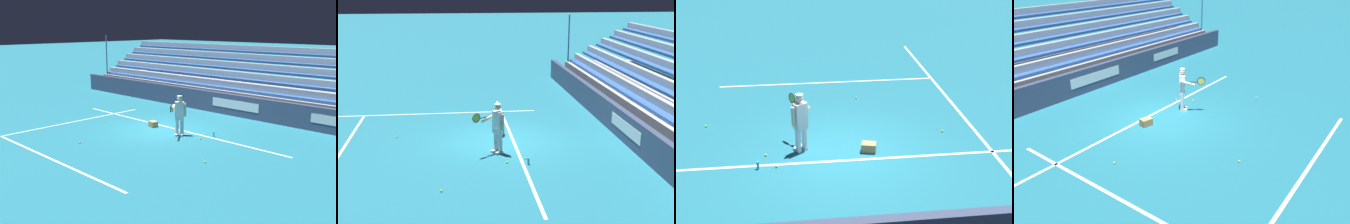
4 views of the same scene
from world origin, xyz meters
TOP-DOWN VIEW (x-y plane):
  - ground_plane at (0.00, 0.00)m, footprint 160.00×160.00m
  - court_baseline_white at (0.00, -0.50)m, footprint 12.00×0.10m
  - court_sideline_white at (4.11, 4.00)m, footprint 0.10×12.00m
  - court_service_line_white at (0.00, 5.50)m, footprint 8.22×0.10m
  - tennis_player at (-1.21, 0.21)m, footprint 0.60×1.06m
  - ball_box_cardboard at (0.67, -0.07)m, footprint 0.46×0.39m
  - tennis_ball_on_baseline at (0.86, 3.76)m, footprint 0.07×0.07m
  - tennis_ball_stray_back at (-4.11, 2.05)m, footprint 0.07×0.07m
  - tennis_ball_midcourt at (3.09, 0.86)m, footprint 0.07×0.07m
  - tennis_ball_far_right at (-1.90, -0.65)m, footprint 0.07×0.07m
  - tennis_ball_far_left at (-2.20, 0.00)m, footprint 0.07×0.07m
  - water_bottle at (-2.38, -0.66)m, footprint 0.07×0.07m

SIDE VIEW (x-z plane):
  - ground_plane at x=0.00m, z-range 0.00..0.00m
  - court_baseline_white at x=0.00m, z-range 0.00..0.01m
  - court_sideline_white at x=4.11m, z-range 0.00..0.01m
  - court_service_line_white at x=0.00m, z-range 0.00..0.01m
  - tennis_ball_on_baseline at x=0.86m, z-range 0.00..0.07m
  - tennis_ball_stray_back at x=-4.11m, z-range 0.00..0.07m
  - tennis_ball_midcourt at x=3.09m, z-range 0.00..0.07m
  - tennis_ball_far_right at x=-1.90m, z-range 0.00..0.07m
  - tennis_ball_far_left at x=-2.20m, z-range 0.00..0.07m
  - water_bottle at x=-2.38m, z-range 0.00..0.22m
  - ball_box_cardboard at x=0.67m, z-range 0.00..0.26m
  - tennis_player at x=-1.21m, z-range 0.04..1.75m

